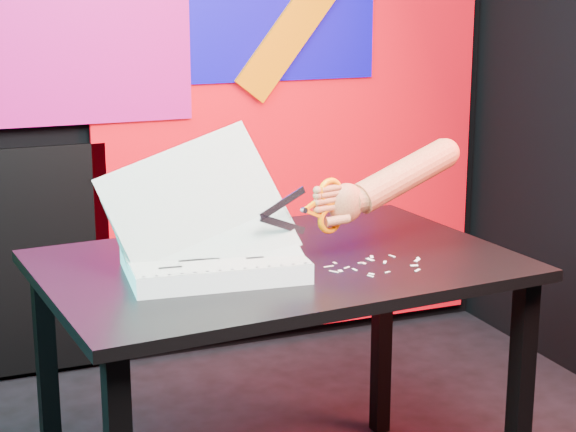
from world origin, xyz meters
name	(u,v)px	position (x,y,z in m)	size (l,w,h in m)	color
room	(276,29)	(0.00, 0.00, 1.35)	(3.01, 3.01, 2.71)	black
backdrop	(147,118)	(0.06, 1.46, 0.96)	(2.88, 0.05, 2.08)	#F10612
work_table	(278,293)	(0.09, 0.22, 0.66)	(1.26, 0.89, 0.75)	black
printout_stack	(212,260)	(-0.10, 0.18, 0.78)	(0.49, 0.35, 0.39)	white
scissors	(324,207)	(0.19, 0.15, 0.90)	(0.25, 0.07, 0.15)	#A4A9C0
hand_forearm	(395,179)	(0.42, 0.21, 0.94)	(0.47, 0.16, 0.19)	#B77843
paper_clippings	(375,264)	(0.30, 0.09, 0.75)	(0.27, 0.17, 0.00)	silver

